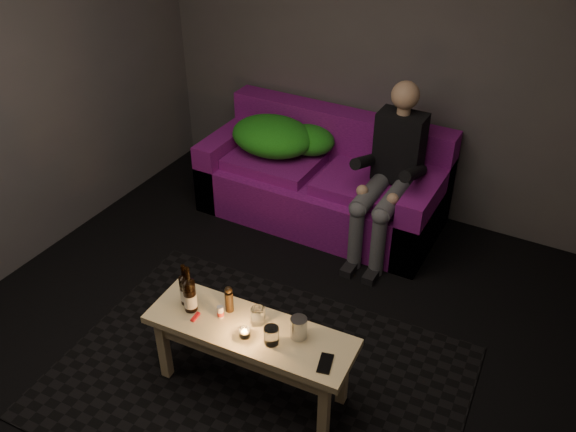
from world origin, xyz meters
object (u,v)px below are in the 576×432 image
at_px(sofa, 324,183).
at_px(beer_bottle_b, 190,295).
at_px(person, 390,170).
at_px(beer_bottle_a, 185,289).
at_px(coffee_table, 250,339).
at_px(steel_cup, 299,328).

distance_m(sofa, beer_bottle_b, 1.94).
bearing_deg(person, beer_bottle_a, -108.40).
bearing_deg(coffee_table, sofa, 103.70).
distance_m(beer_bottle_b, steel_cup, 0.65).
distance_m(person, coffee_table, 1.76).
distance_m(person, steel_cup, 1.67).
height_order(coffee_table, steel_cup, steel_cup).
bearing_deg(beer_bottle_b, sofa, 92.65).
relative_size(sofa, coffee_table, 1.59).
bearing_deg(beer_bottle_a, beer_bottle_b, -31.96).
distance_m(sofa, person, 0.73).
distance_m(coffee_table, steel_cup, 0.31).
height_order(coffee_table, beer_bottle_b, beer_bottle_b).
bearing_deg(steel_cup, beer_bottle_a, -174.25).
bearing_deg(sofa, beer_bottle_b, -87.35).
xyz_separation_m(coffee_table, beer_bottle_a, (-0.43, 0.00, 0.19)).
height_order(person, steel_cup, person).
height_order(person, beer_bottle_b, person).
xyz_separation_m(beer_bottle_b, steel_cup, (0.64, 0.11, -0.05)).
relative_size(sofa, person, 1.50).
xyz_separation_m(person, coffee_table, (-0.15, -1.73, -0.27)).
relative_size(sofa, beer_bottle_a, 7.16).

